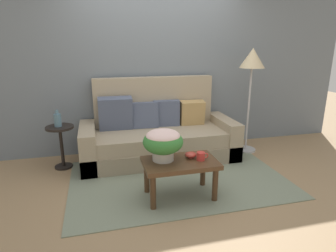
# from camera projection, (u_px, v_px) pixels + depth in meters

# --- Properties ---
(ground_plane) EXTENTS (14.00, 14.00, 0.00)m
(ground_plane) POSITION_uv_depth(u_px,v_px,m) (177.00, 177.00, 3.70)
(ground_plane) COLOR #997A56
(wall_back) EXTENTS (6.40, 0.12, 2.96)m
(wall_back) POSITION_uv_depth(u_px,v_px,m) (156.00, 55.00, 4.40)
(wall_back) COLOR slate
(wall_back) RESTS_ON ground
(area_rug) EXTENTS (2.65, 1.70, 0.01)m
(area_rug) POSITION_uv_depth(u_px,v_px,m) (178.00, 179.00, 3.65)
(area_rug) COLOR gray
(area_rug) RESTS_ON ground
(couch) EXTENTS (2.22, 0.90, 1.16)m
(couch) POSITION_uv_depth(u_px,v_px,m) (158.00, 135.00, 4.27)
(couch) COLOR gray
(couch) RESTS_ON ground
(coffee_table) EXTENTS (0.80, 0.49, 0.43)m
(coffee_table) POSITION_uv_depth(u_px,v_px,m) (180.00, 167.00, 3.14)
(coffee_table) COLOR #442D1B
(coffee_table) RESTS_ON ground
(side_table) EXTENTS (0.37, 0.37, 0.59)m
(side_table) POSITION_uv_depth(u_px,v_px,m) (61.00, 139.00, 3.88)
(side_table) COLOR black
(side_table) RESTS_ON ground
(floor_lamp) EXTENTS (0.37, 0.37, 1.58)m
(floor_lamp) POSITION_uv_depth(u_px,v_px,m) (252.00, 66.00, 4.25)
(floor_lamp) COLOR #B2B2B7
(floor_lamp) RESTS_ON ground
(potted_plant) EXTENTS (0.43, 0.43, 0.34)m
(potted_plant) POSITION_uv_depth(u_px,v_px,m) (163.00, 141.00, 3.09)
(potted_plant) COLOR #B7B2A8
(potted_plant) RESTS_ON coffee_table
(coffee_mug) EXTENTS (0.13, 0.09, 0.09)m
(coffee_mug) POSITION_uv_depth(u_px,v_px,m) (201.00, 156.00, 3.13)
(coffee_mug) COLOR red
(coffee_mug) RESTS_ON coffee_table
(snack_bowl) EXTENTS (0.13, 0.13, 0.07)m
(snack_bowl) POSITION_uv_depth(u_px,v_px,m) (191.00, 155.00, 3.19)
(snack_bowl) COLOR #B2382D
(snack_bowl) RESTS_ON coffee_table
(table_vase) EXTENTS (0.09, 0.09, 0.22)m
(table_vase) POSITION_uv_depth(u_px,v_px,m) (58.00, 120.00, 3.80)
(table_vase) COLOR slate
(table_vase) RESTS_ON side_table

